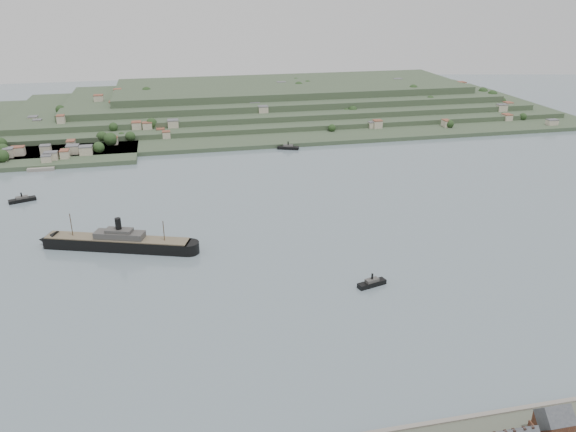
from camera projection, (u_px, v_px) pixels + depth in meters
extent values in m
plane|color=slate|center=(338.00, 250.00, 339.96)|extent=(1400.00, 1400.00, 0.00)
cube|color=gray|center=(458.00, 421.00, 204.94)|extent=(220.00, 2.00, 2.60)
cube|color=#4E291B|center=(536.00, 432.00, 187.89)|extent=(0.50, 8.40, 3.00)
cube|color=black|center=(522.00, 432.00, 186.27)|extent=(0.90, 1.40, 3.20)
cube|color=#4E291B|center=(553.00, 427.00, 194.80)|extent=(10.00, 10.00, 9.00)
cube|color=#3A3D42|center=(555.00, 417.00, 193.08)|extent=(10.40, 10.18, 10.18)
cube|color=#384A31|center=(249.00, 118.00, 664.23)|extent=(760.00, 260.00, 4.00)
cube|color=#384A31|center=(262.00, 109.00, 689.00)|extent=(680.00, 220.00, 5.00)
cube|color=#384A31|center=(272.00, 102.00, 703.38)|extent=(600.00, 200.00, 6.00)
cube|color=#384A31|center=(281.00, 94.00, 717.37)|extent=(520.00, 180.00, 7.00)
cube|color=#384A31|center=(290.00, 86.00, 730.99)|extent=(440.00, 160.00, 8.00)
cube|color=#384A31|center=(56.00, 153.00, 525.70)|extent=(150.00, 90.00, 4.00)
cube|color=gray|center=(42.00, 168.00, 487.03)|extent=(22.00, 14.00, 2.80)
cube|color=black|center=(118.00, 244.00, 339.51)|extent=(88.39, 40.54, 6.95)
cone|color=black|center=(48.00, 240.00, 344.44)|extent=(15.17, 15.17, 11.92)
cylinder|color=black|center=(189.00, 248.00, 334.58)|extent=(11.92, 11.92, 6.95)
cube|color=brown|center=(117.00, 238.00, 338.07)|extent=(86.19, 38.95, 0.60)
cube|color=#42403D|center=(120.00, 235.00, 337.01)|extent=(31.09, 18.21, 3.97)
cube|color=#42403D|center=(119.00, 231.00, 335.98)|extent=(17.30, 11.77, 2.48)
cylinder|color=black|center=(118.00, 225.00, 334.54)|extent=(3.58, 3.58, 8.94)
cylinder|color=#412F1E|center=(71.00, 226.00, 338.59)|extent=(0.50, 0.50, 15.90)
cylinder|color=#412F1E|center=(164.00, 232.00, 332.61)|extent=(0.50, 0.50, 13.91)
cube|color=black|center=(372.00, 284.00, 298.63)|extent=(16.81, 8.53, 2.60)
cube|color=#42403D|center=(372.00, 281.00, 297.88)|extent=(7.97, 5.30, 1.95)
cylinder|color=black|center=(372.00, 277.00, 297.06)|extent=(1.08, 1.08, 3.79)
cube|color=black|center=(22.00, 200.00, 414.54)|extent=(19.44, 11.38, 2.51)
cube|color=#42403D|center=(22.00, 198.00, 413.82)|extent=(9.38, 6.84, 1.88)
cylinder|color=black|center=(21.00, 195.00, 413.02)|extent=(1.04, 1.04, 3.65)
cube|color=black|center=(288.00, 148.00, 546.07)|extent=(21.35, 12.55, 2.75)
cube|color=#42403D|center=(288.00, 146.00, 545.28)|extent=(10.30, 7.53, 2.06)
cylinder|color=black|center=(288.00, 144.00, 544.40)|extent=(1.15, 1.15, 4.01)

